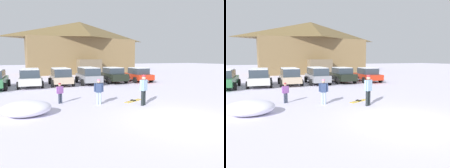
# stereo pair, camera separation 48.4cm
# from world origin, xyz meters

# --- Properties ---
(ground) EXTENTS (160.00, 160.00, 0.00)m
(ground) POSITION_xyz_m (0.00, 0.00, 0.00)
(ground) COLOR silver
(ski_lodge) EXTENTS (18.50, 10.51, 8.83)m
(ski_lodge) POSITION_xyz_m (3.41, 28.61, 4.48)
(ski_lodge) COLOR brown
(ski_lodge) RESTS_ON ground
(parked_silver_wagon) EXTENTS (2.26, 4.58, 1.64)m
(parked_silver_wagon) POSITION_xyz_m (-5.32, 13.15, 0.89)
(parked_silver_wagon) COLOR beige
(parked_silver_wagon) RESTS_ON ground
(parked_beige_suv) EXTENTS (2.13, 4.06, 1.65)m
(parked_beige_suv) POSITION_xyz_m (-2.65, 13.06, 0.89)
(parked_beige_suv) COLOR tan
(parked_beige_suv) RESTS_ON ground
(parked_grey_wagon) EXTENTS (2.23, 4.65, 1.67)m
(parked_grey_wagon) POSITION_xyz_m (0.08, 13.11, 0.90)
(parked_grey_wagon) COLOR gray
(parked_grey_wagon) RESTS_ON ground
(parked_black_sedan) EXTENTS (2.15, 4.46, 1.62)m
(parked_black_sedan) POSITION_xyz_m (2.79, 13.20, 0.82)
(parked_black_sedan) COLOR black
(parked_black_sedan) RESTS_ON ground
(parked_red_sedan) EXTENTS (2.36, 4.43, 1.55)m
(parked_red_sedan) POSITION_xyz_m (5.68, 12.81, 0.79)
(parked_red_sedan) COLOR red
(parked_red_sedan) RESTS_ON ground
(skier_teen_in_navy_coat) EXTENTS (0.49, 0.32, 1.41)m
(skier_teen_in_navy_coat) POSITION_xyz_m (-2.12, 4.05, 0.79)
(skier_teen_in_navy_coat) COLOR #9EB4C5
(skier_teen_in_navy_coat) RESTS_ON ground
(skier_adult_in_blue_parka) EXTENTS (0.57, 0.39, 1.67)m
(skier_adult_in_blue_parka) POSITION_xyz_m (0.02, 2.87, 0.94)
(skier_adult_in_blue_parka) COLOR black
(skier_adult_in_blue_parka) RESTS_ON ground
(skier_child_in_purple_jacket) EXTENTS (0.41, 0.26, 1.16)m
(skier_child_in_purple_jacket) POSITION_xyz_m (-4.03, 5.17, 0.66)
(skier_child_in_purple_jacket) COLOR #2F374A
(skier_child_in_purple_jacket) RESTS_ON ground
(pair_of_skis) EXTENTS (1.43, 0.84, 0.08)m
(pair_of_skis) POSITION_xyz_m (0.09, 4.05, 0.02)
(pair_of_skis) COLOR yellow
(pair_of_skis) RESTS_ON ground
(plowed_snow_pile) EXTENTS (2.14, 1.71, 0.67)m
(plowed_snow_pile) POSITION_xyz_m (-5.81, 3.27, 0.33)
(plowed_snow_pile) COLOR white
(plowed_snow_pile) RESTS_ON ground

